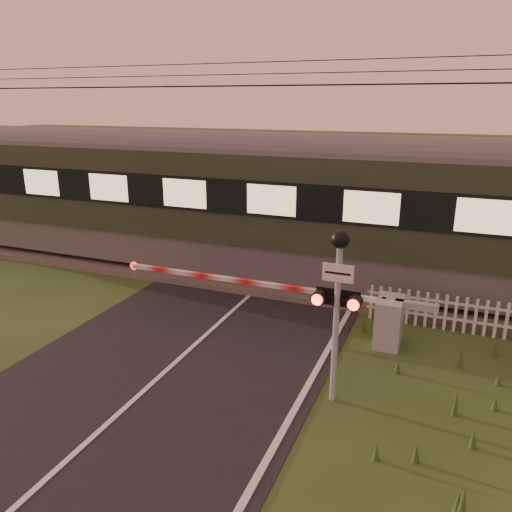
% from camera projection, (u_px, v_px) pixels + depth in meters
% --- Properties ---
extents(ground, '(160.00, 160.00, 0.00)m').
position_uv_depth(ground, '(150.00, 386.00, 9.36)').
color(ground, '#273B16').
rests_on(ground, ground).
extents(road, '(6.00, 140.00, 0.03)m').
position_uv_depth(road, '(144.00, 392.00, 9.14)').
color(road, black).
rests_on(road, ground).
extents(track_bed, '(140.00, 3.40, 0.39)m').
position_uv_depth(track_bed, '(271.00, 275.00, 15.09)').
color(track_bed, '#47423D').
rests_on(track_bed, ground).
extents(overhead_wires, '(120.00, 0.62, 0.62)m').
position_uv_depth(overhead_wires, '(273.00, 77.00, 13.39)').
color(overhead_wires, black).
rests_on(overhead_wires, ground).
extents(boom_gate, '(7.63, 0.83, 1.10)m').
position_uv_depth(boom_gate, '(370.00, 316.00, 10.92)').
color(boom_gate, gray).
rests_on(boom_gate, ground).
extents(crossing_signal, '(0.80, 0.34, 3.13)m').
position_uv_depth(crossing_signal, '(338.00, 287.00, 8.29)').
color(crossing_signal, gray).
rests_on(crossing_signal, ground).
extents(picket_fence, '(3.41, 0.07, 0.87)m').
position_uv_depth(picket_fence, '(441.00, 312.00, 11.55)').
color(picket_fence, silver).
rests_on(picket_fence, ground).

